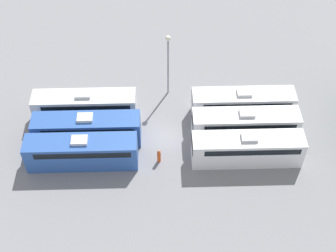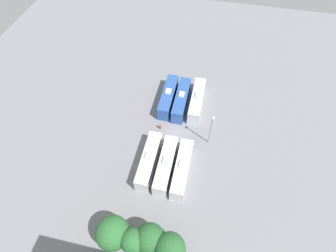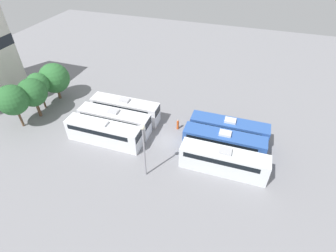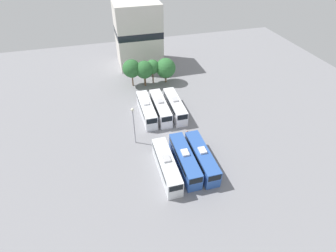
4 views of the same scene
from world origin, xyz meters
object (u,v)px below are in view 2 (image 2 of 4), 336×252
Objects in this scene: bus_3 at (182,169)px; tree_1 at (150,239)px; tree_3 at (113,233)px; bus_0 at (197,100)px; bus_1 at (181,100)px; bus_5 at (149,161)px; bus_4 at (166,165)px; light_pole at (211,126)px; worker_person at (160,126)px; bus_2 at (168,97)px; tree_0 at (170,248)px; tree_2 at (133,241)px.

tree_1 is at bearing 79.92° from bus_3.
bus_0 is at bearing -104.85° from tree_3.
bus_1 is 31.29m from tree_3.
bus_3 is 1.00× the size of bus_5.
light_pole is at bearing -131.40° from bus_4.
tree_3 reaches higher than worker_person.
bus_4 is (3.27, 17.28, 0.00)m from bus_0.
tree_1 reaches higher than bus_2.
tree_0 reaches higher than bus_1.
tree_0 is (-4.01, 31.28, 3.06)m from bus_1.
bus_3 is at bearing 64.12° from light_pole.
light_pole is 24.29m from tree_2.
worker_person is at bearing -80.29° from tree_1.
bus_0 reaches higher than worker_person.
bus_2 is 31.13m from tree_1.
tree_3 reaches higher than bus_4.
bus_3 reaches higher than worker_person.
bus_1 is at bearing -98.99° from tree_3.
tree_0 is at bearing -179.14° from tree_2.
bus_0 and bus_5 have the same top height.
tree_2 is (1.65, 14.61, 2.81)m from bus_4.
bus_5 is (6.57, 17.04, 0.00)m from bus_0.
worker_person is (3.24, -9.26, -1.02)m from bus_4.
bus_5 is 9.07m from worker_person.
bus_2 is at bearing -4.84° from bus_1.
tree_1 reaches higher than worker_person.
bus_1 is at bearing -112.28° from worker_person.
bus_0 is at bearing -177.65° from bus_2.
light_pole reaches higher than tree_0.
bus_5 is 1.68× the size of tree_3.
tree_0 is 8.93m from tree_3.
light_pole reaches higher than worker_person.
tree_3 is (5.05, 14.07, 2.26)m from bus_4.
bus_0 is 1.00× the size of bus_5.
worker_person is (6.51, 8.02, -1.02)m from bus_0.
tree_1 is 1.02× the size of tree_3.
tree_3 is at bearing 3.18° from tree_1.
tree_2 reaches higher than bus_0.
bus_1 is 1.00× the size of bus_3.
worker_person is 24.23m from tree_2.
bus_2 is at bearing -69.72° from bus_3.
bus_3 is (0.15, 17.44, 0.00)m from bus_0.
light_pole is (-10.40, -7.80, 3.71)m from bus_5.
light_pole is (-10.32, 8.98, 3.71)m from bus_2.
tree_0 is at bearing 106.57° from worker_person.
tree_2 is at bearing 96.35° from bus_5.
tree_1 is at bearing 91.63° from bus_1.
tree_1 is at bearing 92.90° from bus_4.
bus_4 is at bearing -75.22° from tree_0.
bus_2 is 1.00× the size of bus_5.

